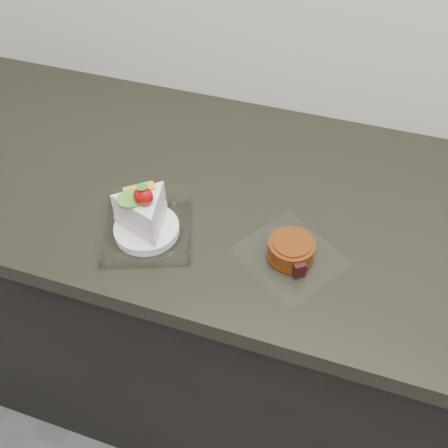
# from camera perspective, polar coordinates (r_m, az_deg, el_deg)

# --- Properties ---
(counter) EXTENTS (2.04, 0.64, 0.90)m
(counter) POSITION_cam_1_polar(r_m,az_deg,el_deg) (1.35, 10.54, -12.36)
(counter) COLOR black
(counter) RESTS_ON ground
(cake_tray) EXTENTS (0.21, 0.21, 0.13)m
(cake_tray) POSITION_cam_1_polar(r_m,az_deg,el_deg) (0.92, -8.97, 0.33)
(cake_tray) COLOR white
(cake_tray) RESTS_ON counter
(mooncake_wrap) EXTENTS (0.22, 0.22, 0.04)m
(mooncake_wrap) POSITION_cam_1_polar(r_m,az_deg,el_deg) (0.89, 7.68, -3.13)
(mooncake_wrap) COLOR white
(mooncake_wrap) RESTS_ON counter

